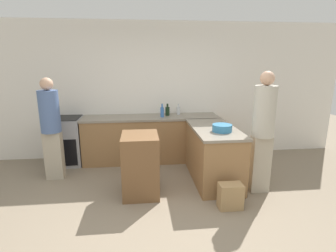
# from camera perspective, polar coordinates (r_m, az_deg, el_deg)

# --- Properties ---
(ground_plane) EXTENTS (14.00, 14.00, 0.00)m
(ground_plane) POSITION_cam_1_polar(r_m,az_deg,el_deg) (3.42, -1.78, -20.41)
(ground_plane) COLOR gray
(wall_back) EXTENTS (8.00, 0.06, 2.70)m
(wall_back) POSITION_cam_1_polar(r_m,az_deg,el_deg) (5.36, -3.97, 7.61)
(wall_back) COLOR white
(wall_back) RESTS_ON ground_plane
(counter_back) EXTENTS (2.64, 0.64, 0.89)m
(counter_back) POSITION_cam_1_polar(r_m,az_deg,el_deg) (5.20, -3.66, -2.71)
(counter_back) COLOR olive
(counter_back) RESTS_ON ground_plane
(counter_peninsula) EXTENTS (0.69, 1.43, 0.89)m
(counter_peninsula) POSITION_cam_1_polar(r_m,az_deg,el_deg) (4.41, 9.76, -5.95)
(counter_peninsula) COLOR olive
(counter_peninsula) RESTS_ON ground_plane
(range_oven) EXTENTS (0.63, 0.62, 0.91)m
(range_oven) POSITION_cam_1_polar(r_m,az_deg,el_deg) (5.39, -21.37, -3.03)
(range_oven) COLOR #99999E
(range_oven) RESTS_ON ground_plane
(island_table) EXTENTS (0.52, 0.63, 0.91)m
(island_table) POSITION_cam_1_polar(r_m,az_deg,el_deg) (3.91, -6.02, -8.34)
(island_table) COLOR brown
(island_table) RESTS_ON ground_plane
(mixing_bowl) EXTENTS (0.30, 0.30, 0.11)m
(mixing_bowl) POSITION_cam_1_polar(r_m,az_deg,el_deg) (4.04, 11.70, -0.43)
(mixing_bowl) COLOR teal
(mixing_bowl) RESTS_ON counter_peninsula
(water_bottle_blue) EXTENTS (0.07, 0.07, 0.26)m
(water_bottle_blue) POSITION_cam_1_polar(r_m,az_deg,el_deg) (5.01, -1.28, 3.10)
(water_bottle_blue) COLOR #386BB7
(water_bottle_blue) RESTS_ON counter_back
(wine_bottle_dark) EXTENTS (0.08, 0.08, 0.23)m
(wine_bottle_dark) POSITION_cam_1_polar(r_m,az_deg,el_deg) (5.16, -0.12, 3.32)
(wine_bottle_dark) COLOR black
(wine_bottle_dark) RESTS_ON counter_back
(vinegar_bottle_clear) EXTENTS (0.07, 0.07, 0.21)m
(vinegar_bottle_clear) POSITION_cam_1_polar(r_m,az_deg,el_deg) (5.26, 2.28, 3.43)
(vinegar_bottle_clear) COLOR silver
(vinegar_bottle_clear) RESTS_ON counter_back
(person_by_range) EXTENTS (0.31, 0.31, 1.69)m
(person_by_range) POSITION_cam_1_polar(r_m,az_deg,el_deg) (4.65, -24.13, 0.15)
(person_by_range) COLOR #ADA38E
(person_by_range) RESTS_ON ground_plane
(person_at_peninsula) EXTENTS (0.31, 0.31, 1.80)m
(person_at_peninsula) POSITION_cam_1_polar(r_m,az_deg,el_deg) (4.04, 19.98, -0.42)
(person_at_peninsula) COLOR #ADA38E
(person_at_peninsula) RESTS_ON ground_plane
(paper_bag) EXTENTS (0.31, 0.20, 0.35)m
(paper_bag) POSITION_cam_1_polar(r_m,az_deg,el_deg) (3.72, 13.43, -14.62)
(paper_bag) COLOR #A88456
(paper_bag) RESTS_ON ground_plane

